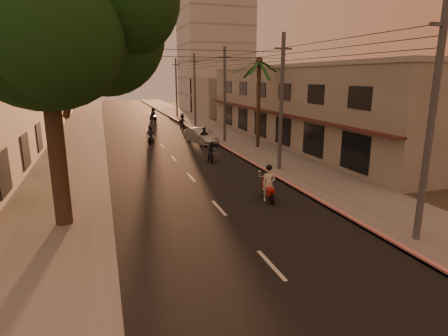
{
  "coord_description": "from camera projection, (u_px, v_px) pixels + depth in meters",
  "views": [
    {
      "loc": [
        -5.14,
        -14.54,
        6.29
      ],
      "look_at": [
        1.1,
        4.55,
        1.35
      ],
      "focal_mm": 30.0,
      "sensor_mm": 36.0,
      "label": 1
    }
  ],
  "objects": [
    {
      "name": "scooter_red",
      "position": [
        268.0,
        185.0,
        19.23
      ],
      "size": [
        0.85,
        1.97,
        1.94
      ],
      "rotation": [
        0.0,
        0.0,
        -0.14
      ],
      "color": "black",
      "rests_on": "ground"
    },
    {
      "name": "shophouse_row",
      "position": [
        307.0,
        104.0,
        36.42
      ],
      "size": [
        8.8,
        34.2,
        7.3
      ],
      "color": "gray",
      "rests_on": "ground"
    },
    {
      "name": "palm_tree",
      "position": [
        259.0,
        66.0,
        31.94
      ],
      "size": [
        5.0,
        5.0,
        8.2
      ],
      "color": "black",
      "rests_on": "ground"
    },
    {
      "name": "scooter_far_b",
      "position": [
        182.0,
        122.0,
        44.81
      ],
      "size": [
        1.25,
        2.01,
        1.98
      ],
      "rotation": [
        0.0,
        0.0,
        0.04
      ],
      "color": "black",
      "rests_on": "ground"
    },
    {
      "name": "sidewalk_right",
      "position": [
        237.0,
        141.0,
        37.18
      ],
      "size": [
        5.0,
        140.0,
        0.12
      ],
      "primitive_type": "cube",
      "color": "slate",
      "rests_on": "ground"
    },
    {
      "name": "utility_poles",
      "position": [
        225.0,
        74.0,
        35.24
      ],
      "size": [
        1.2,
        48.26,
        9.0
      ],
      "color": "#38383A",
      "rests_on": "ground"
    },
    {
      "name": "scooter_mid_b",
      "position": [
        204.0,
        138.0,
        34.43
      ],
      "size": [
        1.0,
        1.82,
        1.79
      ],
      "rotation": [
        0.0,
        0.0,
        0.01
      ],
      "color": "black",
      "rests_on": "ground"
    },
    {
      "name": "sidewalk_left",
      "position": [
        76.0,
        150.0,
        32.66
      ],
      "size": [
        5.0,
        140.0,
        0.12
      ],
      "primitive_type": "cube",
      "color": "slate",
      "rests_on": "ground"
    },
    {
      "name": "distant_tower",
      "position": [
        214.0,
        34.0,
        69.64
      ],
      "size": [
        12.1,
        12.1,
        28.0
      ],
      "color": "#B7B5B2",
      "rests_on": "ground"
    },
    {
      "name": "filler_right",
      "position": [
        222.0,
        97.0,
        61.51
      ],
      "size": [
        8.0,
        14.0,
        6.0
      ],
      "primitive_type": "cube",
      "color": "gray",
      "rests_on": "ground"
    },
    {
      "name": "scooter_mid_a",
      "position": [
        211.0,
        153.0,
        27.99
      ],
      "size": [
        0.93,
        1.6,
        1.58
      ],
      "rotation": [
        0.0,
        0.0,
        -0.18
      ],
      "color": "black",
      "rests_on": "ground"
    },
    {
      "name": "ground",
      "position": [
        232.0,
        223.0,
        16.47
      ],
      "size": [
        160.0,
        160.0,
        0.0
      ],
      "primitive_type": "plane",
      "color": "#383023",
      "rests_on": "ground"
    },
    {
      "name": "parked_car",
      "position": [
        201.0,
        136.0,
        35.7
      ],
      "size": [
        3.39,
        5.16,
        1.49
      ],
      "primitive_type": "imported",
      "rotation": [
        0.0,
        0.0,
        0.21
      ],
      "color": "#96999E",
      "rests_on": "ground"
    },
    {
      "name": "broadleaf_tree",
      "position": [
        54.0,
        18.0,
        14.43
      ],
      "size": [
        9.6,
        8.7,
        12.1
      ],
      "color": "black",
      "rests_on": "ground"
    },
    {
      "name": "filler_left_far",
      "position": [
        41.0,
        94.0,
        59.42
      ],
      "size": [
        8.0,
        14.0,
        7.0
      ],
      "primitive_type": "cube",
      "color": "gray",
      "rests_on": "ground"
    },
    {
      "name": "filler_left_near",
      "position": [
        21.0,
        113.0,
        43.11
      ],
      "size": [
        8.0,
        14.0,
        4.4
      ],
      "primitive_type": "cube",
      "color": "gray",
      "rests_on": "ground"
    },
    {
      "name": "road",
      "position": [
        162.0,
        145.0,
        34.93
      ],
      "size": [
        10.0,
        140.0,
        0.02
      ],
      "primitive_type": "cube",
      "color": "black",
      "rests_on": "ground"
    },
    {
      "name": "curb_stripe",
      "position": [
        231.0,
        151.0,
        31.83
      ],
      "size": [
        0.2,
        60.0,
        0.2
      ],
      "primitive_type": "cube",
      "color": "red",
      "rests_on": "ground"
    },
    {
      "name": "scooter_far_c",
      "position": [
        153.0,
        115.0,
        53.78
      ],
      "size": [
        1.29,
        1.86,
        1.94
      ],
      "rotation": [
        0.0,
        0.0,
        0.38
      ],
      "color": "black",
      "rests_on": "ground"
    },
    {
      "name": "scooter_far_a",
      "position": [
        150.0,
        135.0,
        35.64
      ],
      "size": [
        1.06,
        1.81,
        1.8
      ],
      "rotation": [
        0.0,
        0.0,
        -0.22
      ],
      "color": "black",
      "rests_on": "ground"
    }
  ]
}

